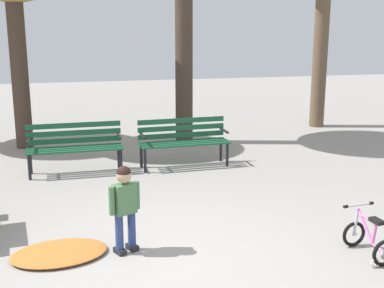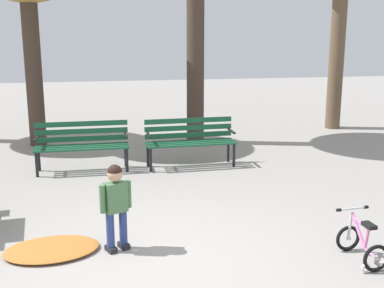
# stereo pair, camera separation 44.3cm
# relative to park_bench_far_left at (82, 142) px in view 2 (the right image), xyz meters

# --- Properties ---
(ground) EXTENTS (36.00, 36.00, 0.00)m
(ground) POSITION_rel_park_bench_far_left_xyz_m (0.88, -3.77, -0.51)
(ground) COLOR gray
(park_bench_far_left) EXTENTS (1.61, 0.49, 0.85)m
(park_bench_far_left) POSITION_rel_park_bench_far_left_xyz_m (0.00, 0.00, 0.00)
(park_bench_far_left) COLOR #195133
(park_bench_far_left) RESTS_ON ground
(park_bench_left) EXTENTS (1.62, 0.53, 0.85)m
(park_bench_left) POSITION_rel_park_bench_far_left_xyz_m (1.90, -0.01, 0.00)
(park_bench_left) COLOR #195133
(park_bench_left) RESTS_ON ground
(child_standing) EXTENTS (0.35, 0.25, 1.01)m
(child_standing) POSITION_rel_park_bench_far_left_xyz_m (0.50, -3.34, 0.08)
(child_standing) COLOR navy
(child_standing) RESTS_ON ground
(kids_bicycle) EXTENTS (0.41, 0.59, 0.54)m
(kids_bicycle) POSITION_rel_park_bench_far_left_xyz_m (3.09, -4.07, -0.31)
(kids_bicycle) COLOR black
(kids_bicycle) RESTS_ON ground
(leaf_pile) EXTENTS (1.13, 0.85, 0.07)m
(leaf_pile) POSITION_rel_park_bench_far_left_xyz_m (-0.23, -3.27, -0.48)
(leaf_pile) COLOR #B26B2D
(leaf_pile) RESTS_ON ground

